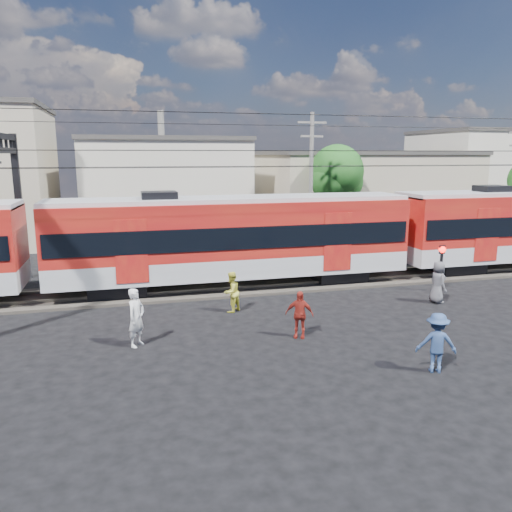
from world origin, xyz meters
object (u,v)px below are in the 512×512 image
object	(u,v)px
crossing_signal	(441,260)
pedestrian_c	(437,343)
commuter_train	(237,236)
pedestrian_a	(136,317)

from	to	relation	value
crossing_signal	pedestrian_c	bearing A→B (deg)	-125.28
commuter_train	crossing_signal	world-z (taller)	commuter_train
pedestrian_a	crossing_signal	size ratio (longest dim) A/B	0.90
pedestrian_a	crossing_signal	bearing A→B (deg)	-37.92
pedestrian_c	crossing_signal	distance (m)	9.03
commuter_train	pedestrian_c	world-z (taller)	commuter_train
commuter_train	pedestrian_c	distance (m)	10.98
commuter_train	crossing_signal	bearing A→B (deg)	-19.00
pedestrian_a	pedestrian_c	bearing A→B (deg)	-78.60
commuter_train	pedestrian_c	size ratio (longest dim) A/B	29.24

